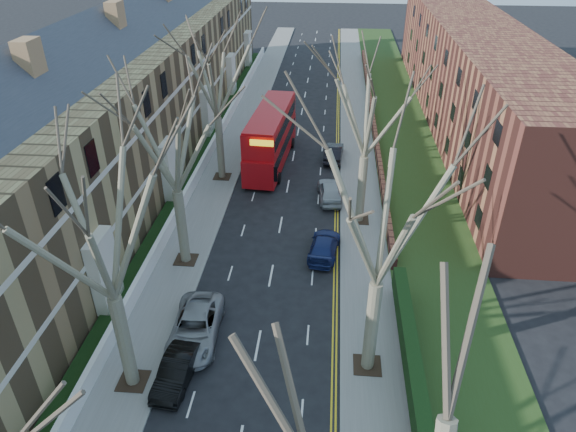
# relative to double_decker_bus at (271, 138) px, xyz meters

# --- Properties ---
(pavement_left) EXTENTS (3.00, 102.00, 0.12)m
(pavement_left) POSITION_rel_double_decker_bus_xyz_m (-4.13, 7.70, -2.33)
(pavement_left) COLOR slate
(pavement_left) RESTS_ON ground
(pavement_right) EXTENTS (3.00, 102.00, 0.12)m
(pavement_right) POSITION_rel_double_decker_bus_xyz_m (7.87, 7.70, -2.33)
(pavement_right) COLOR slate
(pavement_right) RESTS_ON ground
(terrace_left) EXTENTS (9.70, 78.00, 13.60)m
(terrace_left) POSITION_rel_double_decker_bus_xyz_m (-11.78, -0.30, 3.14)
(terrace_left) COLOR olive
(terrace_left) RESTS_ON ground
(flats_right) EXTENTS (13.97, 54.00, 10.00)m
(flats_right) POSITION_rel_double_decker_bus_xyz_m (19.33, 11.70, 2.59)
(flats_right) COLOR brown
(flats_right) RESTS_ON ground
(front_wall_left) EXTENTS (0.30, 78.00, 1.00)m
(front_wall_left) POSITION_rel_double_decker_bus_xyz_m (-5.78, -0.30, -1.77)
(front_wall_left) COLOR white
(front_wall_left) RESTS_ON ground
(grass_verge_right) EXTENTS (6.00, 102.00, 0.06)m
(grass_verge_right) POSITION_rel_double_decker_bus_xyz_m (12.37, 7.70, -2.24)
(grass_verge_right) COLOR #263D16
(grass_verge_right) RESTS_ON ground
(tree_left_mid) EXTENTS (10.50, 10.50, 14.71)m
(tree_left_mid) POSITION_rel_double_decker_bus_xyz_m (-3.83, -25.30, 7.17)
(tree_left_mid) COLOR #6F674F
(tree_left_mid) RESTS_ON ground
(tree_left_far) EXTENTS (10.15, 10.15, 14.22)m
(tree_left_far) POSITION_rel_double_decker_bus_xyz_m (-3.83, -15.30, 6.85)
(tree_left_far) COLOR #6F674F
(tree_left_far) RESTS_ON ground
(tree_left_dist) EXTENTS (10.50, 10.50, 14.71)m
(tree_left_dist) POSITION_rel_double_decker_bus_xyz_m (-3.83, -3.30, 7.17)
(tree_left_dist) COLOR #6F674F
(tree_left_dist) RESTS_ON ground
(tree_right_mid) EXTENTS (10.50, 10.50, 14.71)m
(tree_right_mid) POSITION_rel_double_decker_bus_xyz_m (7.57, -23.30, 7.17)
(tree_right_mid) COLOR #6F674F
(tree_right_mid) RESTS_ON ground
(tree_right_far) EXTENTS (10.15, 10.15, 14.22)m
(tree_right_far) POSITION_rel_double_decker_bus_xyz_m (7.57, -9.30, 6.85)
(tree_right_far) COLOR #6F674F
(tree_right_far) RESTS_ON ground
(double_decker_bus) EXTENTS (3.55, 11.79, 4.84)m
(double_decker_bus) POSITION_rel_double_decker_bus_xyz_m (0.00, 0.00, 0.00)
(double_decker_bus) COLOR #A70B10
(double_decker_bus) RESTS_ON ground
(car_left_mid) EXTENTS (1.77, 4.15, 1.33)m
(car_left_mid) POSITION_rel_double_decker_bus_xyz_m (-1.70, -24.86, -1.72)
(car_left_mid) COLOR black
(car_left_mid) RESTS_ON ground
(car_left_far) EXTENTS (2.71, 5.47, 1.49)m
(car_left_far) POSITION_rel_double_decker_bus_xyz_m (-1.49, -22.02, -1.64)
(car_left_far) COLOR gray
(car_left_far) RESTS_ON ground
(car_right_near) EXTENTS (2.29, 4.59, 1.28)m
(car_right_near) POSITION_rel_double_decker_bus_xyz_m (5.11, -13.66, -1.75)
(car_right_near) COLOR navy
(car_right_near) RESTS_ON ground
(car_right_mid) EXTENTS (2.22, 4.51, 1.48)m
(car_right_mid) POSITION_rel_double_decker_bus_xyz_m (5.34, -6.17, -1.65)
(car_right_mid) COLOR #9EA2A7
(car_right_mid) RESTS_ON ground
(car_right_far) EXTENTS (1.81, 4.36, 1.40)m
(car_right_far) POSITION_rel_double_decker_bus_xyz_m (5.57, 1.23, -1.69)
(car_right_far) COLOR black
(car_right_far) RESTS_ON ground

